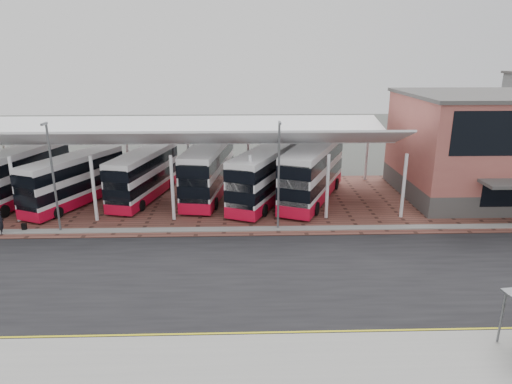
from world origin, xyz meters
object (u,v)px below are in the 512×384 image
at_px(bus_0, 18,177).
at_px(bus_5, 313,173).
at_px(bus_2, 144,175).
at_px(bus_4, 265,176).
at_px(bus_3, 209,171).
at_px(terminal, 508,146).
at_px(pedestrian, 1,222).
at_px(bus_1, 74,181).

relative_size(bus_0, bus_5, 0.96).
relative_size(bus_0, bus_2, 1.09).
distance_m(bus_0, bus_5, 25.45).
xyz_separation_m(bus_0, bus_4, (21.27, -0.40, -0.00)).
relative_size(bus_3, bus_4, 1.04).
distance_m(terminal, pedestrian, 41.97).
distance_m(bus_1, bus_5, 20.51).
height_order(bus_2, bus_4, bus_4).
relative_size(bus_0, bus_1, 1.12).
bearing_deg(pedestrian, terminal, -103.13).
bearing_deg(bus_4, bus_0, -157.34).
relative_size(bus_4, pedestrian, 6.54).
xyz_separation_m(bus_0, bus_2, (10.57, 0.91, -0.19)).
height_order(bus_0, bus_1, bus_0).
height_order(bus_4, bus_5, bus_5).
relative_size(bus_0, pedestrian, 6.66).
relative_size(terminal, bus_0, 1.59).
xyz_separation_m(bus_5, pedestrian, (-23.61, -7.16, -1.58)).
distance_m(terminal, bus_1, 38.04).
height_order(terminal, bus_1, terminal).
height_order(bus_5, pedestrian, bus_5).
xyz_separation_m(bus_1, bus_3, (11.31, 2.01, 0.25)).
bearing_deg(bus_5, bus_1, -155.00).
height_order(terminal, bus_3, terminal).
bearing_deg(pedestrian, bus_5, -97.19).
relative_size(bus_0, bus_3, 0.98).
height_order(bus_3, pedestrian, bus_3).
bearing_deg(bus_2, bus_4, 6.30).
height_order(bus_0, bus_2, bus_0).
distance_m(bus_3, pedestrian, 16.81).
bearing_deg(bus_3, terminal, 6.99).
bearing_deg(bus_1, terminal, 25.90).
xyz_separation_m(terminal, bus_5, (-17.44, -0.77, -2.15)).
bearing_deg(terminal, pedestrian, -169.08).
bearing_deg(bus_3, bus_0, -166.76).
relative_size(bus_0, bus_4, 1.02).
xyz_separation_m(bus_3, pedestrian, (-14.42, -8.52, -1.49)).
bearing_deg(bus_1, bus_0, -163.05).
xyz_separation_m(bus_3, bus_5, (9.19, -1.36, 0.10)).
bearing_deg(bus_5, bus_2, -160.10).
relative_size(bus_3, pedestrian, 6.78).
bearing_deg(bus_2, bus_3, 18.32).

